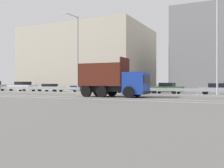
{
  "coord_description": "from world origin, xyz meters",
  "views": [
    {
      "loc": [
        14.15,
        -24.37,
        1.36
      ],
      "look_at": [
        2.28,
        0.42,
        1.22
      ],
      "focal_mm": 42.0,
      "sensor_mm": 36.0,
      "label": 1
    }
  ],
  "objects_px": {
    "median_road_sign": "(95,84)",
    "parked_car_2": "(50,88)",
    "dump_truck": "(121,84)",
    "parked_car_1": "(22,86)",
    "parked_car_6": "(217,89)",
    "street_lamp_1": "(77,50)",
    "parked_car_4": "(126,88)",
    "parked_car_3": "(88,87)",
    "parked_car_5": "(166,88)",
    "street_lamp_2": "(217,40)"
  },
  "relations": [
    {
      "from": "dump_truck",
      "to": "parked_car_1",
      "type": "distance_m",
      "value": 22.13
    },
    {
      "from": "parked_car_2",
      "to": "dump_truck",
      "type": "bearing_deg",
      "value": 60.53
    },
    {
      "from": "parked_car_3",
      "to": "parked_car_5",
      "type": "relative_size",
      "value": 1.26
    },
    {
      "from": "median_road_sign",
      "to": "parked_car_2",
      "type": "distance_m",
      "value": 10.92
    },
    {
      "from": "median_road_sign",
      "to": "parked_car_3",
      "type": "xyz_separation_m",
      "value": [
        -3.44,
        3.98,
        -0.44
      ]
    },
    {
      "from": "street_lamp_2",
      "to": "parked_car_3",
      "type": "relative_size",
      "value": 1.99
    },
    {
      "from": "street_lamp_2",
      "to": "parked_car_4",
      "type": "xyz_separation_m",
      "value": [
        -11.22,
        4.52,
        -4.68
      ]
    },
    {
      "from": "median_road_sign",
      "to": "parked_car_2",
      "type": "bearing_deg",
      "value": 157.15
    },
    {
      "from": "parked_car_1",
      "to": "parked_car_6",
      "type": "height_order",
      "value": "parked_car_1"
    },
    {
      "from": "parked_car_3",
      "to": "parked_car_5",
      "type": "distance_m",
      "value": 10.84
    },
    {
      "from": "median_road_sign",
      "to": "parked_car_4",
      "type": "bearing_deg",
      "value": 63.59
    },
    {
      "from": "parked_car_3",
      "to": "parked_car_5",
      "type": "bearing_deg",
      "value": 95.02
    },
    {
      "from": "parked_car_1",
      "to": "parked_car_2",
      "type": "bearing_deg",
      "value": -84.49
    },
    {
      "from": "dump_truck",
      "to": "street_lamp_2",
      "type": "xyz_separation_m",
      "value": [
        8.24,
        3.86,
        4.13
      ]
    },
    {
      "from": "dump_truck",
      "to": "parked_car_1",
      "type": "relative_size",
      "value": 1.38
    },
    {
      "from": "parked_car_1",
      "to": "parked_car_3",
      "type": "bearing_deg",
      "value": -86.43
    },
    {
      "from": "parked_car_2",
      "to": "parked_car_4",
      "type": "height_order",
      "value": "parked_car_4"
    },
    {
      "from": "street_lamp_1",
      "to": "street_lamp_2",
      "type": "distance_m",
      "value": 15.81
    },
    {
      "from": "parked_car_2",
      "to": "median_road_sign",
      "type": "bearing_deg",
      "value": 66.69
    },
    {
      "from": "street_lamp_2",
      "to": "parked_car_2",
      "type": "height_order",
      "value": "street_lamp_2"
    },
    {
      "from": "parked_car_6",
      "to": "street_lamp_1",
      "type": "bearing_deg",
      "value": -79.46
    },
    {
      "from": "parked_car_4",
      "to": "street_lamp_2",
      "type": "bearing_deg",
      "value": 72.42
    },
    {
      "from": "median_road_sign",
      "to": "street_lamp_1",
      "type": "xyz_separation_m",
      "value": [
        -2.49,
        -0.18,
        4.08
      ]
    },
    {
      "from": "street_lamp_2",
      "to": "parked_car_6",
      "type": "height_order",
      "value": "street_lamp_2"
    },
    {
      "from": "parked_car_4",
      "to": "parked_car_2",
      "type": "bearing_deg",
      "value": -85.68
    },
    {
      "from": "parked_car_3",
      "to": "street_lamp_2",
      "type": "bearing_deg",
      "value": 80.08
    },
    {
      "from": "parked_car_4",
      "to": "parked_car_6",
      "type": "bearing_deg",
      "value": 93.23
    },
    {
      "from": "dump_truck",
      "to": "parked_car_3",
      "type": "relative_size",
      "value": 1.38
    },
    {
      "from": "dump_truck",
      "to": "parked_car_5",
      "type": "relative_size",
      "value": 1.73
    },
    {
      "from": "parked_car_3",
      "to": "parked_car_6",
      "type": "bearing_deg",
      "value": 94.49
    },
    {
      "from": "dump_truck",
      "to": "parked_car_3",
      "type": "bearing_deg",
      "value": -136.2
    },
    {
      "from": "dump_truck",
      "to": "street_lamp_2",
      "type": "distance_m",
      "value": 10.0
    },
    {
      "from": "street_lamp_1",
      "to": "parked_car_3",
      "type": "height_order",
      "value": "street_lamp_1"
    },
    {
      "from": "street_lamp_1",
      "to": "parked_car_4",
      "type": "relative_size",
      "value": 2.04
    },
    {
      "from": "parked_car_1",
      "to": "parked_car_3",
      "type": "relative_size",
      "value": 1.0
    },
    {
      "from": "street_lamp_1",
      "to": "parked_car_4",
      "type": "height_order",
      "value": "street_lamp_1"
    },
    {
      "from": "street_lamp_1",
      "to": "parked_car_5",
      "type": "height_order",
      "value": "street_lamp_1"
    },
    {
      "from": "median_road_sign",
      "to": "street_lamp_2",
      "type": "bearing_deg",
      "value": -1.23
    },
    {
      "from": "street_lamp_1",
      "to": "parked_car_6",
      "type": "distance_m",
      "value": 16.75
    },
    {
      "from": "parked_car_2",
      "to": "parked_car_6",
      "type": "distance_m",
      "value": 23.12
    },
    {
      "from": "parked_car_2",
      "to": "street_lamp_1",
      "type": "bearing_deg",
      "value": 59.27
    },
    {
      "from": "median_road_sign",
      "to": "parked_car_5",
      "type": "distance_m",
      "value": 8.48
    },
    {
      "from": "parked_car_2",
      "to": "parked_car_4",
      "type": "distance_m",
      "value": 12.15
    },
    {
      "from": "street_lamp_2",
      "to": "parked_car_5",
      "type": "height_order",
      "value": "street_lamp_2"
    },
    {
      "from": "parked_car_1",
      "to": "parked_car_5",
      "type": "height_order",
      "value": "parked_car_1"
    },
    {
      "from": "street_lamp_1",
      "to": "parked_car_2",
      "type": "height_order",
      "value": "street_lamp_1"
    },
    {
      "from": "median_road_sign",
      "to": "dump_truck",
      "type": "bearing_deg",
      "value": -39.27
    },
    {
      "from": "parked_car_5",
      "to": "parked_car_4",
      "type": "bearing_deg",
      "value": 90.89
    },
    {
      "from": "street_lamp_1",
      "to": "parked_car_6",
      "type": "relative_size",
      "value": 2.24
    },
    {
      "from": "street_lamp_1",
      "to": "parked_car_1",
      "type": "relative_size",
      "value": 1.92
    }
  ]
}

